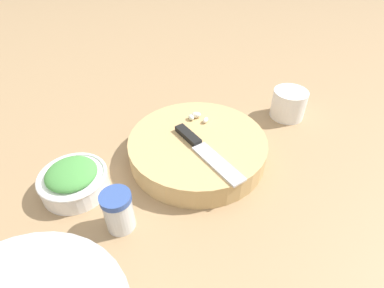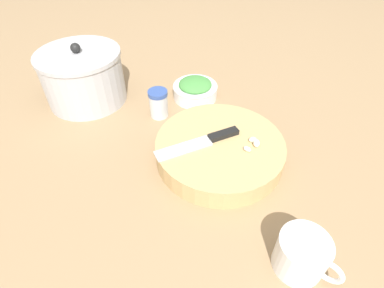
% 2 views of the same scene
% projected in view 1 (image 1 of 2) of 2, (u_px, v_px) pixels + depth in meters
% --- Properties ---
extents(ground_plane, '(5.00, 5.00, 0.00)m').
position_uv_depth(ground_plane, '(184.00, 177.00, 0.66)').
color(ground_plane, '#997A56').
extents(cutting_board, '(0.32, 0.32, 0.05)m').
position_uv_depth(cutting_board, '(198.00, 148.00, 0.70)').
color(cutting_board, tan).
rests_on(cutting_board, ground_plane).
extents(chef_knife, '(0.12, 0.21, 0.01)m').
position_uv_depth(chef_knife, '(203.00, 149.00, 0.65)').
color(chef_knife, black).
rests_on(chef_knife, cutting_board).
extents(garlic_cloves, '(0.05, 0.04, 0.01)m').
position_uv_depth(garlic_cloves, '(197.00, 117.00, 0.74)').
color(garlic_cloves, white).
rests_on(garlic_cloves, cutting_board).
extents(herb_bowl, '(0.14, 0.14, 0.06)m').
position_uv_depth(herb_bowl, '(74.00, 178.00, 0.62)').
color(herb_bowl, white).
rests_on(herb_bowl, ground_plane).
extents(spice_jar, '(0.06, 0.06, 0.08)m').
position_uv_depth(spice_jar, '(118.00, 211.00, 0.54)').
color(spice_jar, silver).
rests_on(spice_jar, ground_plane).
extents(coffee_mug, '(0.10, 0.11, 0.08)m').
position_uv_depth(coffee_mug, '(289.00, 104.00, 0.82)').
color(coffee_mug, white).
rests_on(coffee_mug, ground_plane).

